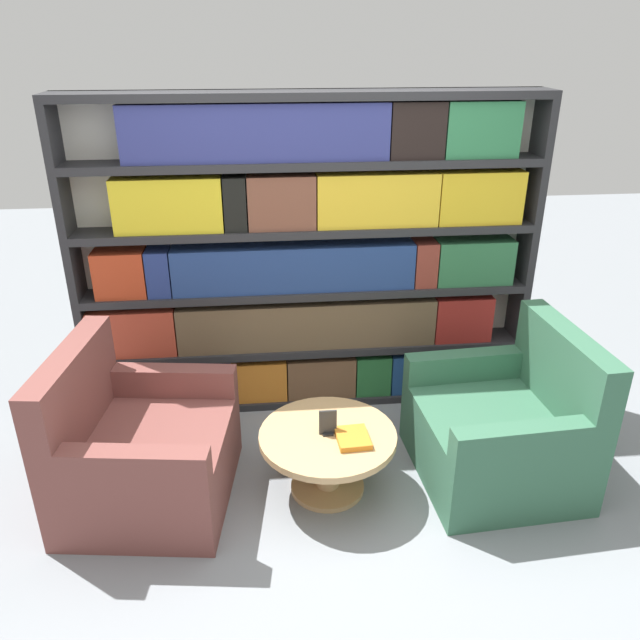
{
  "coord_description": "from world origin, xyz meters",
  "views": [
    {
      "loc": [
        -0.31,
        -2.59,
        2.41
      ],
      "look_at": [
        0.03,
        0.7,
        0.88
      ],
      "focal_mm": 35.0,
      "sensor_mm": 36.0,
      "label": 1
    }
  ],
  "objects": [
    {
      "name": "coffee_table",
      "position": [
        0.03,
        0.27,
        0.28
      ],
      "size": [
        0.77,
        0.77,
        0.38
      ],
      "color": "tan",
      "rests_on": "ground_plane"
    },
    {
      "name": "bookshelf",
      "position": [
        0.0,
        1.29,
        1.03
      ],
      "size": [
        3.0,
        0.3,
        2.1
      ],
      "color": "silver",
      "rests_on": "ground_plane"
    },
    {
      "name": "stray_book",
      "position": [
        0.15,
        0.19,
        0.4
      ],
      "size": [
        0.19,
        0.22,
        0.03
      ],
      "color": "orange",
      "rests_on": "coffee_table"
    },
    {
      "name": "armchair_right",
      "position": [
        1.06,
        0.32,
        0.3
      ],
      "size": [
        0.92,
        0.98,
        0.91
      ],
      "rotation": [
        0.0,
        0.0,
        -1.51
      ],
      "color": "#336047",
      "rests_on": "ground_plane"
    },
    {
      "name": "table_sign",
      "position": [
        0.03,
        0.27,
        0.45
      ],
      "size": [
        0.1,
        0.06,
        0.15
      ],
      "color": "black",
      "rests_on": "coffee_table"
    },
    {
      "name": "armchair_left",
      "position": [
        -1.01,
        0.32,
        0.3
      ],
      "size": [
        0.98,
        1.03,
        0.91
      ],
      "rotation": [
        0.0,
        0.0,
        1.44
      ],
      "color": "brown",
      "rests_on": "ground_plane"
    },
    {
      "name": "ground_plane",
      "position": [
        0.0,
        0.0,
        0.0
      ],
      "size": [
        14.0,
        14.0,
        0.0
      ],
      "primitive_type": "plane",
      "color": "gray"
    }
  ]
}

